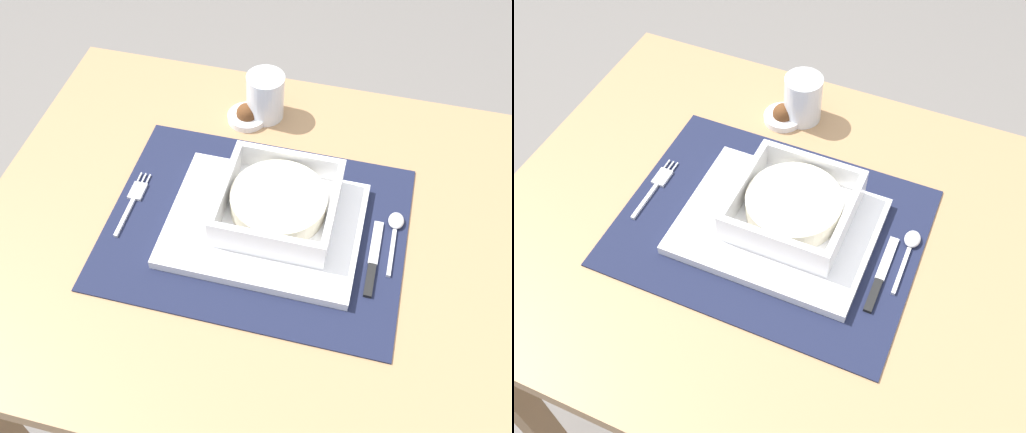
{
  "view_description": "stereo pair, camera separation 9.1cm",
  "coord_description": "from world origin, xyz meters",
  "views": [
    {
      "loc": [
        0.13,
        -0.55,
        1.5
      ],
      "look_at": [
        -0.01,
        -0.0,
        0.78
      ],
      "focal_mm": 42.79,
      "sensor_mm": 36.0,
      "label": 1
    },
    {
      "loc": [
        0.22,
        -0.52,
        1.5
      ],
      "look_at": [
        -0.01,
        -0.0,
        0.78
      ],
      "focal_mm": 42.79,
      "sensor_mm": 36.0,
      "label": 2
    }
  ],
  "objects": [
    {
      "name": "condiment_saucer",
      "position": [
        -0.08,
        0.23,
        0.76
      ],
      "size": [
        0.07,
        0.07,
        0.04
      ],
      "color": "white",
      "rests_on": "dining_table"
    },
    {
      "name": "butter_knife",
      "position": [
        0.18,
        -0.03,
        0.75
      ],
      "size": [
        0.01,
        0.14,
        0.01
      ],
      "rotation": [
        0.0,
        0.0,
        -0.07
      ],
      "color": "black",
      "rests_on": "placemat"
    },
    {
      "name": "porridge_bowl",
      "position": [
        0.02,
        0.02,
        0.79
      ],
      "size": [
        0.17,
        0.17,
        0.05
      ],
      "color": "white",
      "rests_on": "serving_plate"
    },
    {
      "name": "spoon",
      "position": [
        0.2,
        0.05,
        0.76
      ],
      "size": [
        0.02,
        0.12,
        0.01
      ],
      "rotation": [
        0.0,
        0.0,
        0.04
      ],
      "color": "silver",
      "rests_on": "placemat"
    },
    {
      "name": "drinking_glass",
      "position": [
        -0.05,
        0.25,
        0.79
      ],
      "size": [
        0.07,
        0.07,
        0.08
      ],
      "color": "white",
      "rests_on": "dining_table"
    },
    {
      "name": "serving_plate",
      "position": [
        0.01,
        0.0,
        0.76
      ],
      "size": [
        0.29,
        0.23,
        0.02
      ],
      "primitive_type": "cube",
      "color": "white",
      "rests_on": "placemat"
    },
    {
      "name": "dining_table",
      "position": [
        0.0,
        0.0,
        0.63
      ],
      "size": [
        0.88,
        0.72,
        0.75
      ],
      "color": "#A37A51",
      "rests_on": "ground"
    },
    {
      "name": "placemat",
      "position": [
        -0.01,
        -0.0,
        0.75
      ],
      "size": [
        0.45,
        0.35,
        0.0
      ],
      "primitive_type": "cube",
      "color": "#191E38",
      "rests_on": "dining_table"
    },
    {
      "name": "ground_plane",
      "position": [
        0.0,
        0.0,
        0.0
      ],
      "size": [
        6.0,
        6.0,
        0.0
      ],
      "primitive_type": "plane",
      "color": "slate"
    },
    {
      "name": "fork",
      "position": [
        -0.21,
        0.0,
        0.75
      ],
      "size": [
        0.02,
        0.13,
        0.0
      ],
      "rotation": [
        0.0,
        0.0,
        0.0
      ],
      "color": "silver",
      "rests_on": "placemat"
    }
  ]
}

